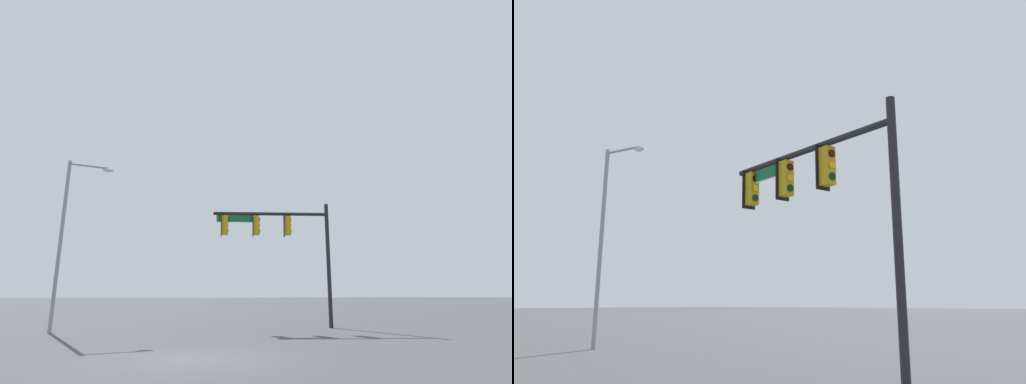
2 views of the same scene
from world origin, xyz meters
TOP-DOWN VIEW (x-y plane):
  - ground_plane at (0.00, 0.00)m, footprint 400.00×400.00m
  - signal_pole_near at (-5.93, -9.44)m, footprint 6.51×1.62m
  - street_lamp at (5.30, -9.72)m, footprint 2.25×0.60m

SIDE VIEW (x-z plane):
  - ground_plane at x=0.00m, z-range 0.00..0.00m
  - street_lamp at x=5.30m, z-range 0.63..9.16m
  - signal_pole_near at x=-5.93m, z-range 1.63..8.47m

